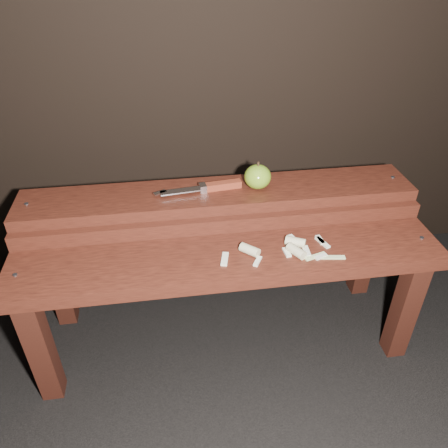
{
  "coord_description": "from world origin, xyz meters",
  "views": [
    {
      "loc": [
        -0.15,
        -0.97,
        1.16
      ],
      "look_at": [
        0.0,
        0.06,
        0.45
      ],
      "focal_mm": 35.0,
      "sensor_mm": 36.0,
      "label": 1
    }
  ],
  "objects": [
    {
      "name": "ground",
      "position": [
        0.0,
        0.0,
        0.0
      ],
      "size": [
        60.0,
        60.0,
        0.0
      ],
      "primitive_type": "plane",
      "color": "black"
    },
    {
      "name": "apple_scraps",
      "position": [
        0.15,
        -0.05,
        0.43
      ],
      "size": [
        0.34,
        0.13,
        0.03
      ],
      "color": "beige",
      "rests_on": "bench_front_tier"
    },
    {
      "name": "apple",
      "position": [
        0.12,
        0.17,
        0.54
      ],
      "size": [
        0.08,
        0.08,
        0.09
      ],
      "color": "olive",
      "rests_on": "bench_rear_tier"
    },
    {
      "name": "bench_rear_tier",
      "position": [
        0.0,
        0.17,
        0.41
      ],
      "size": [
        1.2,
        0.21,
        0.5
      ],
      "color": "black",
      "rests_on": "ground"
    },
    {
      "name": "knife",
      "position": [
        -0.02,
        0.17,
        0.51
      ],
      "size": [
        0.27,
        0.06,
        0.02
      ],
      "color": "maroon",
      "rests_on": "bench_rear_tier"
    },
    {
      "name": "bench_front_tier",
      "position": [
        0.0,
        -0.06,
        0.35
      ],
      "size": [
        1.2,
        0.2,
        0.42
      ],
      "color": "black",
      "rests_on": "ground"
    }
  ]
}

